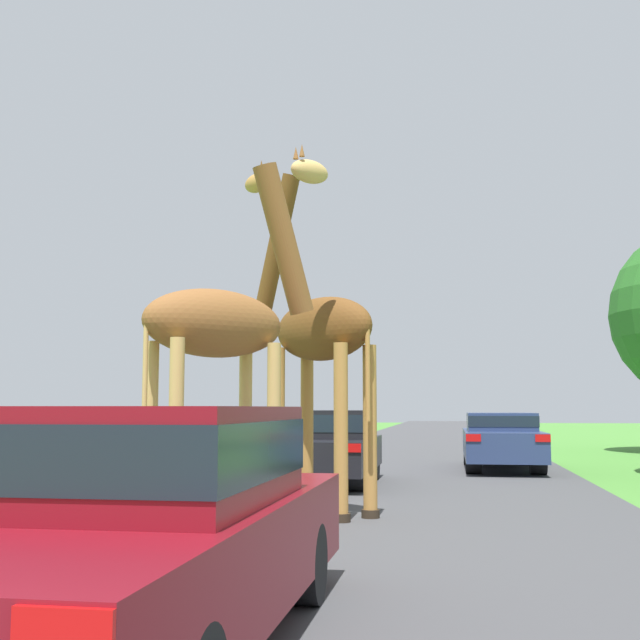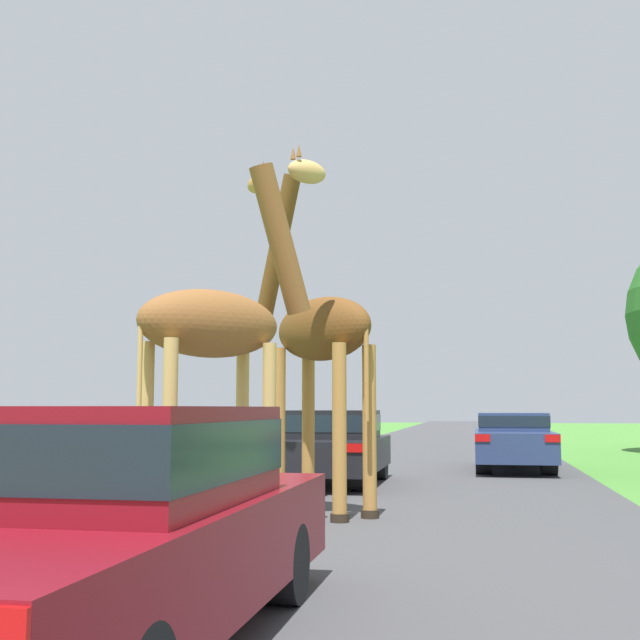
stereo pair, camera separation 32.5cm
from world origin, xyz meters
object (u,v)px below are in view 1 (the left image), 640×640
(giraffe_companion, at_px, (225,328))
(car_queue_left, at_px, (501,439))
(car_queue_right, at_px, (326,445))
(giraffe_near_road, at_px, (316,339))
(car_lead_maroon, at_px, (138,523))

(giraffe_companion, bearing_deg, car_queue_left, 114.57)
(car_queue_right, bearing_deg, car_queue_left, 50.66)
(car_queue_right, height_order, car_queue_left, car_queue_right)
(giraffe_near_road, bearing_deg, car_queue_left, 17.83)
(car_queue_right, bearing_deg, giraffe_companion, -91.52)
(giraffe_near_road, height_order, giraffe_companion, giraffe_near_road)
(giraffe_companion, relative_size, car_lead_maroon, 1.01)
(car_lead_maroon, bearing_deg, giraffe_near_road, 90.01)
(giraffe_near_road, xyz_separation_m, car_queue_right, (-0.54, 4.29, -1.65))
(car_queue_right, xyz_separation_m, car_queue_left, (3.53, 4.31, -0.02))
(giraffe_companion, height_order, car_queue_left, giraffe_companion)
(giraffe_companion, distance_m, car_queue_right, 6.60)
(giraffe_companion, xyz_separation_m, car_queue_left, (3.70, 10.70, -1.64))
(giraffe_near_road, xyz_separation_m, car_lead_maroon, (0.00, -6.36, -1.63))
(giraffe_near_road, distance_m, car_queue_left, 9.25)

